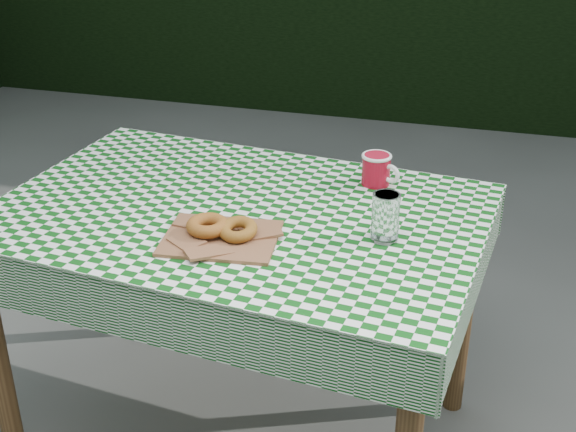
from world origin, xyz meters
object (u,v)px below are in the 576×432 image
object	(u,v)px
table	(242,330)
paper_bag	(221,237)
coffee_mug	(376,169)
drinking_glass	(385,217)

from	to	relation	value
table	paper_bag	xyz separation A→B (m)	(0.01, -0.17, 0.39)
paper_bag	coffee_mug	size ratio (longest dim) A/B	1.74
coffee_mug	table	bearing A→B (deg)	-116.61
coffee_mug	drinking_glass	bearing A→B (deg)	-52.36
table	paper_bag	distance (m)	0.42
table	paper_bag	size ratio (longest dim) A/B	4.57
table	coffee_mug	bearing A→B (deg)	45.35
coffee_mug	drinking_glass	distance (m)	0.33
paper_bag	coffee_mug	world-z (taller)	coffee_mug
table	drinking_glass	size ratio (longest dim) A/B	10.31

